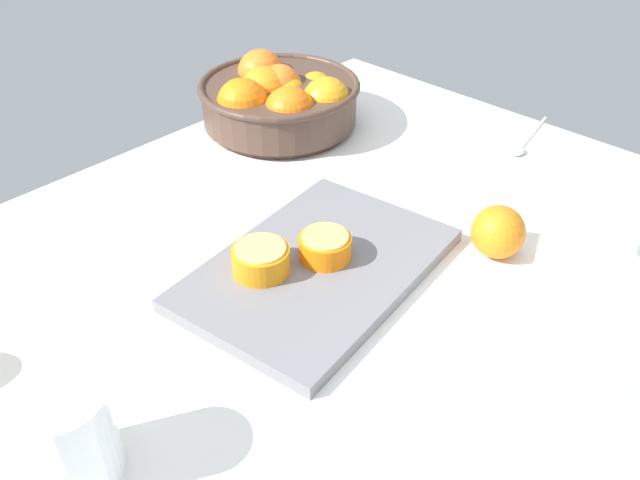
{
  "coord_description": "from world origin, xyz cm",
  "views": [
    {
      "loc": [
        -43.79,
        -41.19,
        53.8
      ],
      "look_at": [
        3.81,
        3.65,
        6.16
      ],
      "focal_mm": 38.09,
      "sensor_mm": 36.0,
      "label": 1
    }
  ],
  "objects_px": {
    "orange_half_1": "(325,246)",
    "spoon": "(526,141)",
    "juice_pitcher": "(605,299)",
    "fruit_bowl": "(280,99)",
    "loose_orange_1": "(498,232)",
    "cutting_board": "(318,268)",
    "juice_glass": "(71,440)",
    "orange_half_0": "(261,259)"
  },
  "relations": [
    {
      "from": "juice_pitcher",
      "to": "loose_orange_1",
      "type": "relative_size",
      "value": 2.9
    },
    {
      "from": "orange_half_1",
      "to": "spoon",
      "type": "height_order",
      "value": "orange_half_1"
    },
    {
      "from": "fruit_bowl",
      "to": "spoon",
      "type": "bearing_deg",
      "value": -55.28
    },
    {
      "from": "fruit_bowl",
      "to": "juice_glass",
      "type": "relative_size",
      "value": 2.7
    },
    {
      "from": "juice_pitcher",
      "to": "orange_half_1",
      "type": "xyz_separation_m",
      "value": [
        -0.1,
        0.31,
        -0.04
      ]
    },
    {
      "from": "fruit_bowl",
      "to": "juice_glass",
      "type": "bearing_deg",
      "value": -148.83
    },
    {
      "from": "loose_orange_1",
      "to": "spoon",
      "type": "distance_m",
      "value": 0.33
    },
    {
      "from": "juice_glass",
      "to": "loose_orange_1",
      "type": "relative_size",
      "value": 1.46
    },
    {
      "from": "cutting_board",
      "to": "fruit_bowl",
      "type": "bearing_deg",
      "value": 52.36
    },
    {
      "from": "fruit_bowl",
      "to": "loose_orange_1",
      "type": "distance_m",
      "value": 0.47
    },
    {
      "from": "orange_half_1",
      "to": "spoon",
      "type": "relative_size",
      "value": 0.4
    },
    {
      "from": "fruit_bowl",
      "to": "juice_pitcher",
      "type": "bearing_deg",
      "value": -102.53
    },
    {
      "from": "orange_half_1",
      "to": "spoon",
      "type": "xyz_separation_m",
      "value": [
        0.48,
        -0.02,
        -0.03
      ]
    },
    {
      "from": "orange_half_0",
      "to": "spoon",
      "type": "distance_m",
      "value": 0.55
    },
    {
      "from": "fruit_bowl",
      "to": "spoon",
      "type": "height_order",
      "value": "fruit_bowl"
    },
    {
      "from": "orange_half_0",
      "to": "spoon",
      "type": "relative_size",
      "value": 0.42
    },
    {
      "from": "cutting_board",
      "to": "orange_half_0",
      "type": "relative_size",
      "value": 4.81
    },
    {
      "from": "juice_pitcher",
      "to": "fruit_bowl",
      "type": "bearing_deg",
      "value": 77.47
    },
    {
      "from": "orange_half_0",
      "to": "loose_orange_1",
      "type": "relative_size",
      "value": 1.01
    },
    {
      "from": "loose_orange_1",
      "to": "spoon",
      "type": "bearing_deg",
      "value": 22.51
    },
    {
      "from": "fruit_bowl",
      "to": "orange_half_0",
      "type": "distance_m",
      "value": 0.43
    },
    {
      "from": "juice_glass",
      "to": "spoon",
      "type": "xyz_separation_m",
      "value": [
        0.85,
        0.03,
        -0.04
      ]
    },
    {
      "from": "juice_pitcher",
      "to": "orange_half_1",
      "type": "height_order",
      "value": "juice_pitcher"
    },
    {
      "from": "fruit_bowl",
      "to": "orange_half_1",
      "type": "height_order",
      "value": "fruit_bowl"
    },
    {
      "from": "orange_half_0",
      "to": "orange_half_1",
      "type": "xyz_separation_m",
      "value": [
        0.07,
        -0.04,
        -0.0
      ]
    },
    {
      "from": "fruit_bowl",
      "to": "loose_orange_1",
      "type": "height_order",
      "value": "fruit_bowl"
    },
    {
      "from": "loose_orange_1",
      "to": "spoon",
      "type": "relative_size",
      "value": 0.41
    },
    {
      "from": "fruit_bowl",
      "to": "orange_half_0",
      "type": "xyz_separation_m",
      "value": [
        -0.31,
        -0.29,
        -0.02
      ]
    },
    {
      "from": "juice_glass",
      "to": "orange_half_0",
      "type": "relative_size",
      "value": 1.44
    },
    {
      "from": "juice_glass",
      "to": "loose_orange_1",
      "type": "bearing_deg",
      "value": -10.14
    },
    {
      "from": "cutting_board",
      "to": "juice_glass",
      "type": "bearing_deg",
      "value": -173.41
    },
    {
      "from": "orange_half_0",
      "to": "spoon",
      "type": "xyz_separation_m",
      "value": [
        0.55,
        -0.05,
        -0.03
      ]
    },
    {
      "from": "fruit_bowl",
      "to": "loose_orange_1",
      "type": "relative_size",
      "value": 3.95
    },
    {
      "from": "juice_pitcher",
      "to": "spoon",
      "type": "distance_m",
      "value": 0.48
    },
    {
      "from": "juice_pitcher",
      "to": "spoon",
      "type": "height_order",
      "value": "juice_pitcher"
    },
    {
      "from": "orange_half_1",
      "to": "spoon",
      "type": "bearing_deg",
      "value": -1.94
    },
    {
      "from": "fruit_bowl",
      "to": "orange_half_0",
      "type": "relative_size",
      "value": 3.89
    },
    {
      "from": "fruit_bowl",
      "to": "cutting_board",
      "type": "bearing_deg",
      "value": -127.64
    },
    {
      "from": "cutting_board",
      "to": "loose_orange_1",
      "type": "height_order",
      "value": "loose_orange_1"
    },
    {
      "from": "orange_half_1",
      "to": "loose_orange_1",
      "type": "relative_size",
      "value": 0.96
    },
    {
      "from": "juice_glass",
      "to": "orange_half_0",
      "type": "xyz_separation_m",
      "value": [
        0.3,
        0.08,
        -0.01
      ]
    },
    {
      "from": "orange_half_1",
      "to": "loose_orange_1",
      "type": "height_order",
      "value": "loose_orange_1"
    }
  ]
}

